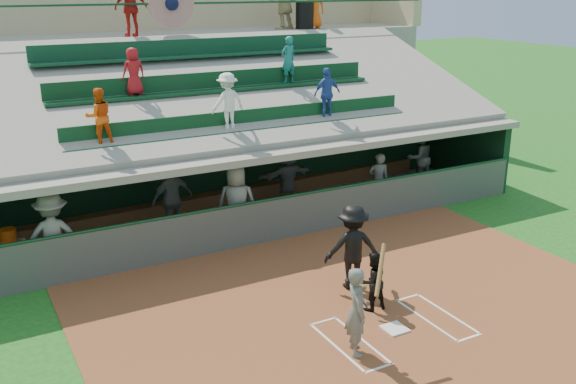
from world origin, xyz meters
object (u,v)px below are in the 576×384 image
home_plate (395,329)px  water_cooler (8,236)px  batter_at_plate (357,310)px  catcher (372,281)px  white_table (11,260)px  trash_bin (305,15)px

home_plate → water_cooler: (-6.02, 6.06, 0.87)m
home_plate → batter_at_plate: 1.39m
water_cooler → catcher: bearing=-40.4°
catcher → water_cooler: 8.02m
white_table → water_cooler: (0.02, 0.08, 0.52)m
trash_bin → water_cooler: bearing=-149.4°
batter_at_plate → water_cooler: bearing=127.8°
batter_at_plate → catcher: (1.17, 1.16, -0.21)m
home_plate → white_table: (-6.05, 5.99, 0.35)m
batter_at_plate → catcher: size_ratio=1.61×
home_plate → catcher: catcher is taller
white_table → trash_bin: bearing=24.1°
batter_at_plate → trash_bin: 15.20m
white_table → batter_at_plate: bearing=-58.5°
batter_at_plate → trash_bin: trash_bin is taller
home_plate → water_cooler: water_cooler is taller
batter_at_plate → white_table: bearing=128.3°
batter_at_plate → water_cooler: size_ratio=5.54×
home_plate → batter_at_plate: (-1.09, -0.29, 0.81)m
home_plate → batter_at_plate: batter_at_plate is taller
batter_at_plate → trash_bin: bearing=63.8°
catcher → white_table: (-6.13, 5.11, -0.24)m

